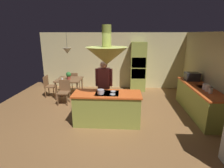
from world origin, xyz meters
The scene contains 20 objects.
ground centered at (0.00, 0.00, 0.00)m, with size 8.16×8.16×0.00m, color olive.
wall_back centered at (0.00, 3.45, 1.27)m, with size 6.80×0.10×2.55m, color beige.
wall_right centered at (3.25, 0.40, 1.27)m, with size 0.10×7.20×2.55m, color beige.
kitchen_island centered at (0.00, -0.20, 0.46)m, with size 1.89×0.77×0.93m.
counter_run_right centered at (2.84, 0.60, 0.46)m, with size 0.73×2.62×0.91m.
oven_tower centered at (1.10, 3.04, 1.08)m, with size 0.66×0.62×2.15m.
dining_table centered at (-1.70, 1.90, 0.65)m, with size 0.95×0.93×0.76m.
person_at_island centered at (-0.15, 0.45, 0.98)m, with size 0.53×0.23×1.69m.
range_hood centered at (0.00, -0.20, 1.96)m, with size 1.10×1.10×1.00m.
pendant_light_over_table centered at (-1.70, 1.90, 1.86)m, with size 0.32×0.32×0.82m.
chair_facing_island centered at (-1.70, 1.21, 0.50)m, with size 0.40×0.40×0.87m.
chair_by_back_wall centered at (-1.70, 2.59, 0.50)m, with size 0.40×0.40×0.87m.
chair_at_corner centered at (-2.56, 1.90, 0.50)m, with size 0.40×0.40×0.87m.
potted_plant_on_table centered at (-1.69, 1.83, 0.93)m, with size 0.20×0.20×0.30m.
cup_on_table centered at (-1.90, 1.67, 0.81)m, with size 0.07×0.07×0.09m, color white.
canister_flour centered at (2.84, -0.04, 0.98)m, with size 0.10×0.10×0.14m, color silver.
canister_sugar centered at (2.84, 0.14, 1.00)m, with size 0.14×0.14×0.19m, color silver.
canister_tea centered at (2.84, 0.32, 0.99)m, with size 0.14×0.14×0.17m, color silver.
microwave_on_counter centered at (2.84, 1.37, 1.05)m, with size 0.46×0.36×0.28m, color #232326.
cooking_pot_on_cooktop centered at (-0.16, -0.33, 0.99)m, with size 0.18×0.18×0.12m, color #B2B2B7.
Camera 1 is at (0.42, -4.86, 2.48)m, focal length 28.67 mm.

